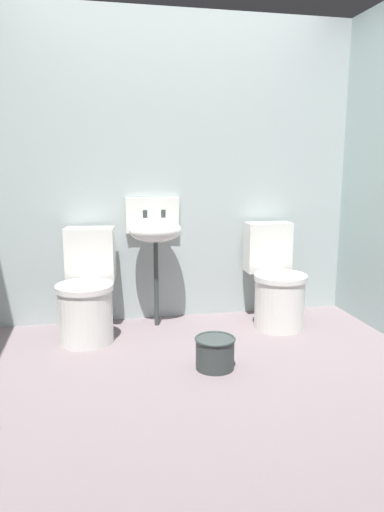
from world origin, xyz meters
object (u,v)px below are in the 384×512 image
at_px(toilet_right, 276,284).
at_px(sink, 155,229).
at_px(bucket, 215,352).
at_px(toilet_left, 87,295).

height_order(toilet_right, sink, sink).
distance_m(toilet_right, bucket, 1.00).
distance_m(toilet_right, sink, 1.03).
bearing_deg(bucket, toilet_right, 46.42).
relative_size(toilet_right, sink, 0.79).
distance_m(toilet_left, bucket, 1.07).
bearing_deg(toilet_right, sink, -10.30).
bearing_deg(sink, toilet_left, -160.24).
relative_size(toilet_left, bucket, 3.07).
xyz_separation_m(toilet_right, bucket, (-0.67, -0.71, -0.22)).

